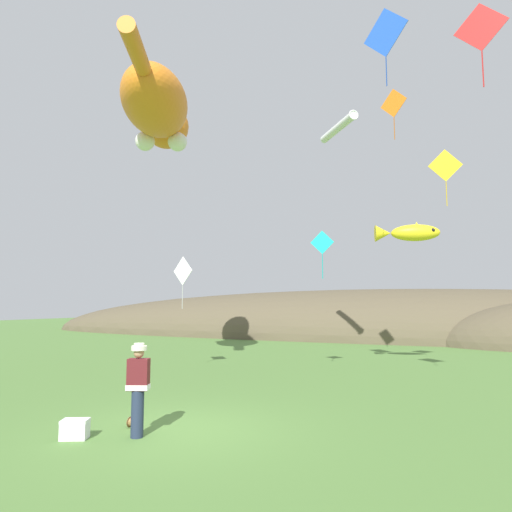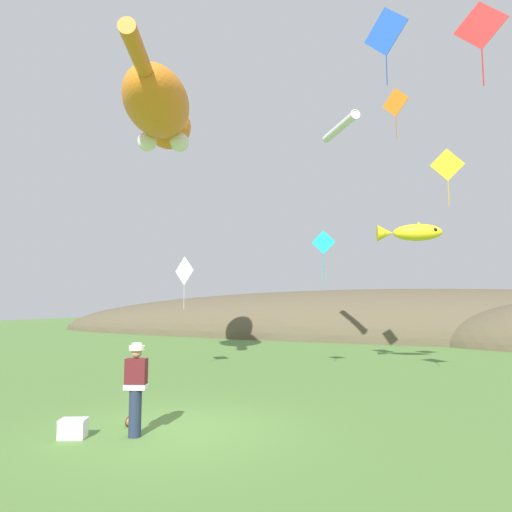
% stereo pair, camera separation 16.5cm
% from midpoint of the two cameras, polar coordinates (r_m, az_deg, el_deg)
% --- Properties ---
extents(ground_plane, '(120.00, 120.00, 0.00)m').
position_cam_midpoint_polar(ground_plane, '(9.94, -10.46, -20.69)').
color(ground_plane, '#517A38').
extents(distant_hill_ridge, '(63.33, 14.46, 7.32)m').
position_cam_midpoint_polar(distant_hill_ridge, '(35.13, 18.13, -9.86)').
color(distant_hill_ridge, brown).
rests_on(distant_hill_ridge, ground).
extents(festival_attendant, '(0.49, 0.40, 1.77)m').
position_cam_midpoint_polar(festival_attendant, '(9.44, -15.02, -15.45)').
color(festival_attendant, '#232D47').
rests_on(festival_attendant, ground).
extents(kite_spool, '(0.13, 0.21, 0.21)m').
position_cam_midpoint_polar(kite_spool, '(10.35, -15.68, -19.37)').
color(kite_spool, olive).
rests_on(kite_spool, ground).
extents(picnic_cooler, '(0.58, 0.51, 0.36)m').
position_cam_midpoint_polar(picnic_cooler, '(9.85, -22.18, -19.40)').
color(picnic_cooler, white).
rests_on(picnic_cooler, ground).
extents(kite_giant_cat, '(5.01, 8.59, 2.83)m').
position_cam_midpoint_polar(kite_giant_cat, '(20.96, -12.41, 17.42)').
color(kite_giant_cat, orange).
extents(kite_fish_windsock, '(2.56, 1.35, 0.76)m').
position_cam_midpoint_polar(kite_fish_windsock, '(18.82, 18.25, 2.78)').
color(kite_fish_windsock, yellow).
extents(kite_tube_streamer, '(2.22, 2.57, 0.44)m').
position_cam_midpoint_polar(kite_tube_streamer, '(21.48, 10.01, 15.52)').
color(kite_tube_streamer, white).
extents(kite_diamond_orange, '(1.07, 0.52, 2.08)m').
position_cam_midpoint_polar(kite_diamond_orange, '(19.66, 16.57, 17.80)').
color(kite_diamond_orange, orange).
extents(kite_diamond_gold, '(1.17, 0.27, 2.09)m').
position_cam_midpoint_polar(kite_diamond_gold, '(18.07, 22.34, 10.38)').
color(kite_diamond_gold, yellow).
extents(kite_diamond_white, '(1.06, 0.36, 2.01)m').
position_cam_midpoint_polar(kite_diamond_white, '(17.78, -9.40, -1.91)').
color(kite_diamond_white, white).
extents(kite_diamond_blue, '(1.39, 0.70, 2.45)m').
position_cam_midpoint_polar(kite_diamond_blue, '(15.57, 15.53, 25.29)').
color(kite_diamond_blue, blue).
extents(kite_diamond_teal, '(0.87, 0.11, 1.77)m').
position_cam_midpoint_polar(kite_diamond_teal, '(16.88, 8.00, 1.60)').
color(kite_diamond_teal, '#19BFBF').
extents(kite_diamond_red, '(1.21, 0.25, 2.13)m').
position_cam_midpoint_polar(kite_diamond_red, '(13.36, 25.92, 24.28)').
color(kite_diamond_red, red).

